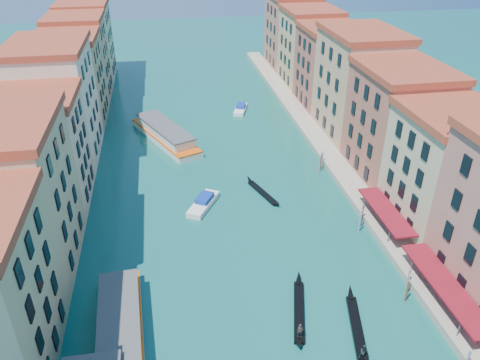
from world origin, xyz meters
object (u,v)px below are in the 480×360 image
(vaporetto_far, at_px, (165,134))
(gondola_fore, at_px, (299,310))
(gondola_right, at_px, (357,329))
(vaporetto_near, at_px, (120,335))

(vaporetto_far, bearing_deg, gondola_fore, -98.78)
(gondola_right, bearing_deg, vaporetto_near, -172.37)
(gondola_fore, bearing_deg, gondola_right, -20.01)
(vaporetto_near, distance_m, gondola_fore, 19.66)
(vaporetto_near, xyz_separation_m, gondola_fore, (19.60, 1.22, -0.94))
(gondola_right, bearing_deg, vaporetto_far, 123.02)
(vaporetto_near, relative_size, gondola_fore, 1.71)
(vaporetto_near, height_order, vaporetto_far, vaporetto_far)
(gondola_fore, bearing_deg, vaporetto_far, 120.57)
(gondola_fore, height_order, gondola_right, gondola_right)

